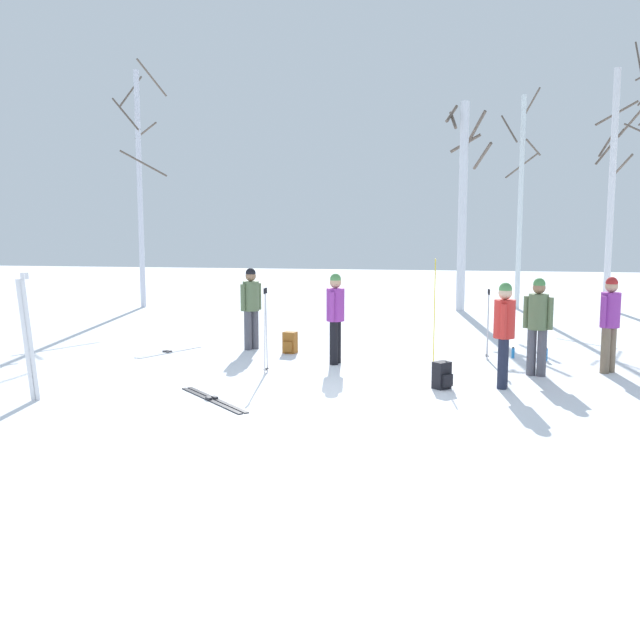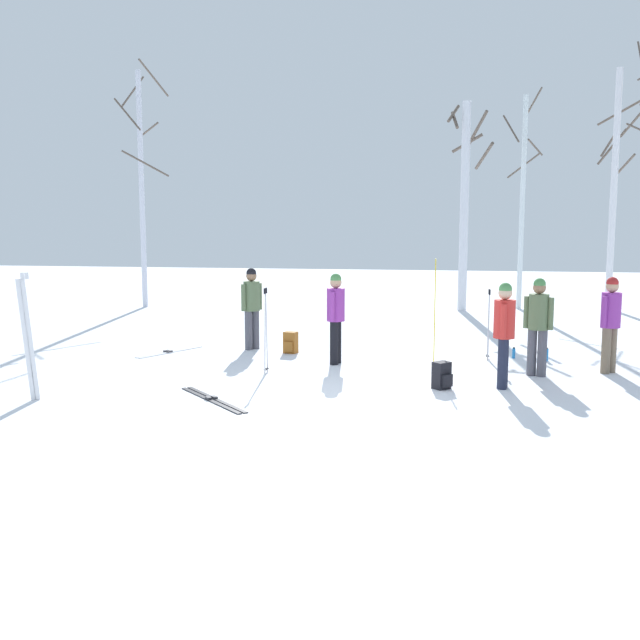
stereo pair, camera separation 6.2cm
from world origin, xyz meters
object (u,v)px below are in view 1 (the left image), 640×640
Objects in this scene: person_0 at (610,318)px; water_bottle_1 at (513,353)px; person_3 at (504,328)px; ski_poles_0 at (266,328)px; ski_pair_lying_0 at (213,400)px; ski_pair_lying_1 at (169,352)px; ski_pair_planted_1 at (28,338)px; birch_tree_0 at (140,183)px; backpack_1 at (442,376)px; ski_poles_1 at (488,322)px; birch_tree_2 at (521,199)px; person_2 at (251,303)px; person_4 at (538,320)px; backpack_0 at (290,343)px; person_1 at (335,312)px; ski_pair_planted_0 at (434,313)px; water_bottle_0 at (546,354)px; birch_tree_1 at (463,201)px; birch_tree_3 at (612,186)px.

water_bottle_1 is (-1.53, 1.17, -0.88)m from person_0.
person_3 is 1.13× the size of ski_poles_0.
ski_pair_lying_0 and ski_pair_lying_1 have the same top height.
person_3 is 4.77m from ski_pair_lying_0.
ski_pair_planted_1 is 12.55m from birch_tree_0.
ski_poles_0 is 3.46× the size of backpack_1.
ski_poles_1 is 9.22m from birch_tree_2.
backpack_1 reaches higher than water_bottle_1.
birch_tree_2 is (1.40, 8.73, 2.62)m from ski_poles_1.
person_2 is 0.89× the size of ski_pair_planted_1.
person_3 is at bearing -121.72° from person_4.
ski_pair_planted_1 is 5.57m from backpack_0.
ski_pair_lying_1 is at bearing -157.85° from person_2.
person_1 is 3.90× the size of backpack_0.
person_2 is 1.00× the size of person_3.
ski_poles_0 is at bearing -56.28° from birch_tree_0.
person_1 is 1.84m from ski_pair_planted_0.
ski_pair_lying_0 is 1.00× the size of ski_poles_0.
water_bottle_1 is (0.51, 0.19, -0.63)m from ski_poles_1.
birch_tree_2 reaches higher than ski_pair_lying_0.
person_0 is 6.13m from backpack_0.
person_3 is 1.13× the size of ski_pair_lying_0.
water_bottle_0 is 8.64m from birch_tree_1.
person_1 is at bearing -48.39° from birch_tree_0.
ski_pair_planted_0 is 1.31× the size of ski_pair_lying_0.
birch_tree_3 reaches higher than ski_pair_lying_0.
birch_tree_2 is (11.53, 1.50, -0.47)m from birch_tree_0.
birch_tree_2 is at bearing 57.80° from ski_pair_planted_1.
birch_tree_3 is (4.12, 9.22, 3.00)m from ski_poles_1.
water_bottle_0 is at bearing 68.08° from person_3.
ski_pair_planted_0 is (-3.08, 0.10, 0.02)m from person_0.
water_bottle_1 reaches higher than ski_pair_lying_1.
person_2 reaches higher than backpack_1.
water_bottle_0 is 13.86m from birch_tree_0.
ski_poles_1 is at bearing 92.30° from person_3.
ski_poles_0 is at bearing -34.56° from ski_pair_lying_1.
backpack_0 reaches higher than water_bottle_1.
birch_tree_1 reaches higher than person_0.
water_bottle_1 is at bearing 32.49° from ski_pair_planted_1.
person_0 is 0.86× the size of ski_pair_planted_0.
ski_pair_planted_0 is at bearing 162.04° from person_4.
birch_tree_2 is (0.88, 8.53, 3.25)m from water_bottle_1.
person_4 reaches higher than ski_poles_1.
water_bottle_1 is (5.35, -0.14, -0.88)m from person_2.
birch_tree_1 is (-2.38, 8.88, 2.30)m from person_0.
birch_tree_2 is at bearing 75.80° from ski_pair_planted_0.
birch_tree_2 is at bearing 80.90° from ski_poles_1.
person_4 is at bearing -62.43° from ski_poles_1.
backpack_0 is at bearing 89.62° from ski_poles_0.
birch_tree_3 is at bearing 62.94° from ski_pair_planted_0.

